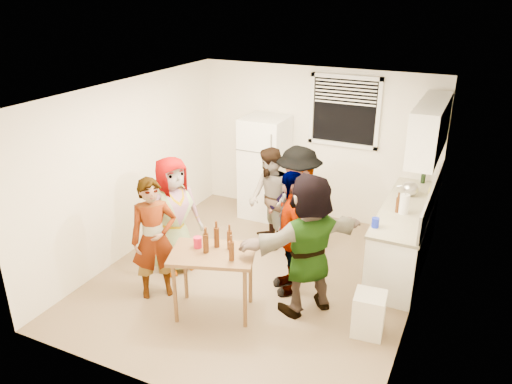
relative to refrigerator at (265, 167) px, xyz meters
The scene contains 23 objects.
room 2.20m from the refrigerator, 68.25° to the right, with size 4.00×4.50×2.50m, color white, non-canonical shape.
window 1.60m from the refrigerator, 15.38° to the left, with size 1.12×0.10×1.06m, color white, non-canonical shape.
refrigerator is the anchor object (origin of this frame).
counter_lower 2.59m from the refrigerator, 16.59° to the right, with size 0.60×2.20×0.86m, color white.
countertop 2.56m from the refrigerator, 16.59° to the right, with size 0.64×2.22×0.04m, color beige.
backsplash 2.84m from the refrigerator, 14.94° to the right, with size 0.03×2.20×0.36m, color beige.
upper_cabinets 2.85m from the refrigerator, 11.61° to the right, with size 0.34×1.60×0.70m, color white.
kettle 2.42m from the refrigerator, ahead, with size 0.26×0.22×0.22m, color silver, non-canonical shape.
paper_towel 2.62m from the refrigerator, 22.07° to the right, with size 0.12×0.12×0.26m, color white.
wine_bottle 2.51m from the refrigerator, ahead, with size 0.07×0.07×0.27m, color black.
beer_bottle_counter 2.55m from the refrigerator, 22.66° to the right, with size 0.05×0.05×0.21m, color #47230C.
blue_cup 2.68m from the refrigerator, 35.23° to the right, with size 0.09×0.09×0.12m, color #1323C2.
picture_frame 2.69m from the refrigerator, ahead, with size 0.02×0.16×0.13m, color #E0D547.
trash_bin 3.45m from the refrigerator, 45.50° to the right, with size 0.34×0.34×0.50m, color silver.
serving_table 3.00m from the refrigerator, 77.68° to the right, with size 0.96×0.64×0.81m, color brown, non-canonical shape.
beer_bottle_table 2.74m from the refrigerator, 77.51° to the right, with size 0.06×0.06×0.25m, color #47230C.
red_cup 2.81m from the refrigerator, 81.86° to the right, with size 0.10×0.10×0.13m, color red.
guest_grey 2.34m from the refrigerator, 99.79° to the right, with size 0.79×1.62×0.52m, color #959595.
guest_stripe 2.92m from the refrigerator, 94.65° to the right, with size 0.57×1.57×0.38m, color #141933.
guest_back_left 1.42m from the refrigerator, 61.50° to the right, with size 0.74×1.53×0.58m, color brown.
guest_back_right 1.79m from the refrigerator, 48.58° to the right, with size 1.09×1.68×0.62m, color #46464B.
guest_black 2.48m from the refrigerator, 57.59° to the right, with size 0.96×1.63×0.40m, color black.
guest_orange 2.91m from the refrigerator, 55.10° to the right, with size 1.62×1.75×0.52m, color #E69459.
Camera 1 is at (2.47, -5.27, 3.64)m, focal length 35.00 mm.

